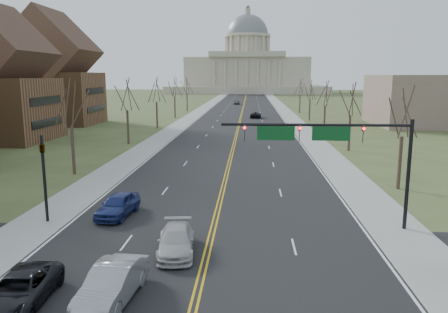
# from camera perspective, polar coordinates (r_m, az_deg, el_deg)

# --- Properties ---
(road) EXTENTS (20.00, 380.00, 0.01)m
(road) POSITION_cam_1_polar(r_m,az_deg,el_deg) (124.81, 2.41, 5.98)
(road) COLOR black
(road) RESTS_ON ground
(cross_road) EXTENTS (120.00, 14.00, 0.01)m
(cross_road) POSITION_cam_1_polar(r_m,az_deg,el_deg) (22.79, -2.94, -15.18)
(cross_road) COLOR black
(cross_road) RESTS_ON ground
(sidewalk_left) EXTENTS (4.00, 380.00, 0.03)m
(sidewalk_left) POSITION_cam_1_polar(r_m,az_deg,el_deg) (125.62, -3.10, 6.01)
(sidewalk_left) COLOR gray
(sidewalk_left) RESTS_ON ground
(sidewalk_right) EXTENTS (4.00, 380.00, 0.03)m
(sidewalk_right) POSITION_cam_1_polar(r_m,az_deg,el_deg) (125.16, 7.94, 5.91)
(sidewalk_right) COLOR gray
(sidewalk_right) RESTS_ON ground
(center_line) EXTENTS (0.42, 380.00, 0.01)m
(center_line) POSITION_cam_1_polar(r_m,az_deg,el_deg) (124.81, 2.41, 5.98)
(center_line) COLOR gold
(center_line) RESTS_ON road
(edge_line_left) EXTENTS (0.15, 380.00, 0.01)m
(edge_line_left) POSITION_cam_1_polar(r_m,az_deg,el_deg) (125.38, -2.10, 6.01)
(edge_line_left) COLOR silver
(edge_line_left) RESTS_ON road
(edge_line_right) EXTENTS (0.15, 380.00, 0.01)m
(edge_line_right) POSITION_cam_1_polar(r_m,az_deg,el_deg) (125.01, 6.93, 5.92)
(edge_line_right) COLOR silver
(edge_line_right) RESTS_ON road
(capitol) EXTENTS (90.00, 60.00, 50.00)m
(capitol) POSITION_cam_1_polar(r_m,az_deg,el_deg) (264.36, 3.04, 11.45)
(capitol) COLOR #B8A999
(capitol) RESTS_ON ground
(signal_mast) EXTENTS (12.12, 0.44, 7.20)m
(signal_mast) POSITION_cam_1_polar(r_m,az_deg,el_deg) (28.65, 13.66, 1.95)
(signal_mast) COLOR black
(signal_mast) RESTS_ON ground
(signal_left) EXTENTS (0.32, 0.36, 6.00)m
(signal_left) POSITION_cam_1_polar(r_m,az_deg,el_deg) (31.76, -22.50, -1.49)
(signal_left) COLOR black
(signal_left) RESTS_ON ground
(tree_r_0) EXTENTS (3.74, 3.74, 8.50)m
(tree_r_0) POSITION_cam_1_polar(r_m,az_deg,el_deg) (40.72, 22.38, 5.04)
(tree_r_0) COLOR #33231E
(tree_r_0) RESTS_ON ground
(tree_l_0) EXTENTS (3.96, 3.96, 9.00)m
(tree_l_0) POSITION_cam_1_polar(r_m,az_deg,el_deg) (46.11, -19.45, 6.27)
(tree_l_0) COLOR #33231E
(tree_l_0) RESTS_ON ground
(tree_r_1) EXTENTS (3.74, 3.74, 8.50)m
(tree_r_1) POSITION_cam_1_polar(r_m,az_deg,el_deg) (59.95, 16.26, 6.92)
(tree_r_1) COLOR #33231E
(tree_r_1) RESTS_ON ground
(tree_l_1) EXTENTS (3.96, 3.96, 9.00)m
(tree_l_1) POSITION_cam_1_polar(r_m,az_deg,el_deg) (64.98, -12.59, 7.68)
(tree_l_1) COLOR #33231E
(tree_l_1) RESTS_ON ground
(tree_r_2) EXTENTS (3.74, 3.74, 8.50)m
(tree_r_2) POSITION_cam_1_polar(r_m,az_deg,el_deg) (79.56, 13.11, 7.85)
(tree_r_2) COLOR #33231E
(tree_r_2) RESTS_ON ground
(tree_l_2) EXTENTS (3.96, 3.96, 9.00)m
(tree_l_2) POSITION_cam_1_polar(r_m,az_deg,el_deg) (84.37, -8.84, 8.40)
(tree_l_2) COLOR #33231E
(tree_l_2) RESTS_ON ground
(tree_r_3) EXTENTS (3.74, 3.74, 8.50)m
(tree_r_3) POSITION_cam_1_polar(r_m,az_deg,el_deg) (99.33, 11.21, 8.41)
(tree_r_3) COLOR #33231E
(tree_r_3) RESTS_ON ground
(tree_l_3) EXTENTS (3.96, 3.96, 9.00)m
(tree_l_3) POSITION_cam_1_polar(r_m,az_deg,el_deg) (103.99, -6.48, 8.84)
(tree_l_3) COLOR #33231E
(tree_l_3) RESTS_ON ground
(tree_r_4) EXTENTS (3.74, 3.74, 8.50)m
(tree_r_4) POSITION_cam_1_polar(r_m,az_deg,el_deg) (119.17, 9.93, 8.77)
(tree_r_4) COLOR #33231E
(tree_r_4) RESTS_ON ground
(tree_l_4) EXTENTS (3.96, 3.96, 9.00)m
(tree_l_4) POSITION_cam_1_polar(r_m,az_deg,el_deg) (123.73, -4.87, 9.13)
(tree_l_4) COLOR #33231E
(tree_l_4) RESTS_ON ground
(bldg_left_far) EXTENTS (17.10, 14.28, 23.25)m
(bldg_left_far) POSITION_cam_1_polar(r_m,az_deg,el_deg) (97.18, -21.37, 9.62)
(bldg_left_far) COLOR brown
(bldg_left_far) RESTS_ON ground
(bldg_right_mass) EXTENTS (25.00, 20.00, 10.00)m
(bldg_right_mass) POSITION_cam_1_polar(r_m,az_deg,el_deg) (98.04, 26.24, 6.60)
(bldg_right_mass) COLOR #756353
(bldg_right_mass) RESTS_ON ground
(car_sb_inner_lead) EXTENTS (2.22, 5.16, 1.65)m
(car_sb_inner_lead) POSITION_cam_1_polar(r_m,az_deg,el_deg) (20.68, -14.39, -15.78)
(car_sb_inner_lead) COLOR gray
(car_sb_inner_lead) RESTS_ON road
(car_sb_outer_lead) EXTENTS (2.58, 5.16, 1.40)m
(car_sb_outer_lead) POSITION_cam_1_polar(r_m,az_deg,el_deg) (21.74, -25.14, -15.49)
(car_sb_outer_lead) COLOR black
(car_sb_outer_lead) RESTS_ON road
(car_sb_inner_second) EXTENTS (2.51, 5.03, 1.40)m
(car_sb_inner_second) POSITION_cam_1_polar(r_m,az_deg,el_deg) (25.18, -6.27, -10.90)
(car_sb_inner_second) COLOR #B1B1B1
(car_sb_inner_second) RESTS_ON road
(car_sb_outer_second) EXTENTS (2.46, 4.98, 1.63)m
(car_sb_outer_second) POSITION_cam_1_polar(r_m,az_deg,el_deg) (32.13, -13.69, -6.16)
(car_sb_outer_second) COLOR navy
(car_sb_outer_second) RESTS_ON road
(car_far_nb) EXTENTS (2.82, 5.31, 1.42)m
(car_far_nb) POSITION_cam_1_polar(r_m,az_deg,el_deg) (104.10, 4.17, 5.45)
(car_far_nb) COLOR black
(car_far_nb) RESTS_ON road
(car_far_sb) EXTENTS (2.20, 4.61, 1.52)m
(car_far_sb) POSITION_cam_1_polar(r_m,az_deg,el_deg) (153.02, 1.69, 7.11)
(car_far_sb) COLOR #4C4E53
(car_far_sb) RESTS_ON road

